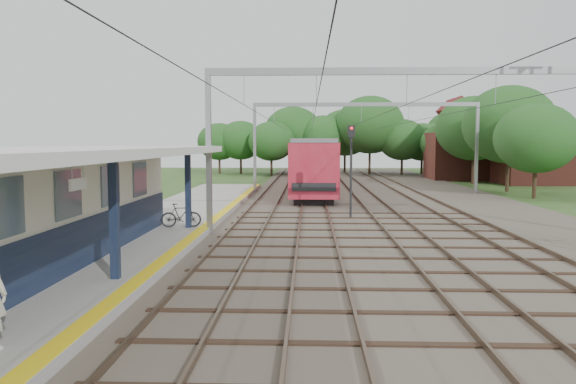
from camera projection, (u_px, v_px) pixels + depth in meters
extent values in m
cube|color=#473D33|center=(379.00, 200.00, 38.39)|extent=(18.00, 90.00, 0.10)
cube|color=gray|center=(145.00, 235.00, 22.88)|extent=(5.00, 52.00, 0.35)
cube|color=yellow|center=(199.00, 231.00, 22.78)|extent=(0.45, 52.00, 0.01)
cube|color=beige|center=(21.00, 210.00, 15.80)|extent=(3.20, 18.00, 3.40)
cube|color=#101B34|center=(79.00, 245.00, 15.82)|extent=(0.06, 18.00, 1.40)
cube|color=slate|center=(78.00, 192.00, 15.69)|extent=(0.05, 16.00, 1.30)
cube|color=#101B34|center=(114.00, 218.00, 14.70)|extent=(0.22, 0.22, 3.20)
cube|color=#101B34|center=(188.00, 190.00, 23.66)|extent=(0.22, 0.22, 3.20)
cube|color=silver|center=(41.00, 153.00, 14.62)|extent=(6.40, 20.00, 0.24)
cube|color=white|center=(78.00, 184.00, 12.62)|extent=(0.06, 0.85, 0.26)
cube|color=brown|center=(259.00, 197.00, 38.68)|extent=(0.07, 88.00, 0.15)
cube|color=brown|center=(280.00, 197.00, 38.63)|extent=(0.07, 88.00, 0.15)
cube|color=brown|center=(303.00, 197.00, 38.57)|extent=(0.07, 88.00, 0.15)
cube|color=brown|center=(324.00, 198.00, 38.52)|extent=(0.07, 88.00, 0.15)
cube|color=brown|center=(357.00, 198.00, 38.43)|extent=(0.07, 88.00, 0.15)
cube|color=brown|center=(378.00, 198.00, 38.38)|extent=(0.07, 88.00, 0.15)
cube|color=brown|center=(410.00, 198.00, 38.30)|extent=(0.07, 88.00, 0.15)
cube|color=brown|center=(431.00, 198.00, 38.25)|extent=(0.07, 88.00, 0.15)
cube|color=gray|center=(209.00, 153.00, 23.49)|extent=(0.22, 0.22, 7.00)
cube|color=gray|center=(415.00, 71.00, 22.88)|extent=(17.00, 0.20, 0.30)
cube|color=gray|center=(255.00, 148.00, 43.40)|extent=(0.22, 0.22, 7.00)
cube|color=gray|center=(477.00, 148.00, 42.77)|extent=(0.22, 0.22, 7.00)
cube|color=gray|center=(365.00, 104.00, 42.79)|extent=(17.00, 0.20, 0.30)
cylinder|color=black|center=(269.00, 120.00, 38.19)|extent=(0.02, 88.00, 0.02)
cylinder|color=black|center=(313.00, 120.00, 38.08)|extent=(0.02, 88.00, 0.02)
cylinder|color=black|center=(368.00, 120.00, 37.94)|extent=(0.02, 88.00, 0.02)
cylinder|color=black|center=(422.00, 119.00, 37.81)|extent=(0.02, 88.00, 0.02)
cylinder|color=#382619|center=(235.00, 163.00, 69.65)|extent=(0.28, 0.28, 2.88)
ellipsoid|color=#1B4D1D|center=(235.00, 134.00, 69.34)|extent=(6.72, 6.72, 5.76)
cylinder|color=#382619|center=(284.00, 164.00, 71.43)|extent=(0.28, 0.28, 2.52)
ellipsoid|color=#1B4D1D|center=(284.00, 140.00, 71.16)|extent=(5.88, 5.88, 5.04)
cylinder|color=#382619|center=(332.00, 162.00, 68.19)|extent=(0.28, 0.28, 3.24)
ellipsoid|color=#1B4D1D|center=(332.00, 129.00, 67.84)|extent=(7.56, 7.56, 6.48)
cylinder|color=#382619|center=(379.00, 164.00, 69.98)|extent=(0.28, 0.28, 2.70)
ellipsoid|color=#1B4D1D|center=(380.00, 137.00, 69.69)|extent=(6.30, 6.30, 5.40)
cylinder|color=#382619|center=(496.00, 176.00, 45.86)|extent=(0.28, 0.28, 2.52)
ellipsoid|color=#1B4D1D|center=(497.00, 138.00, 45.59)|extent=(5.88, 5.88, 5.04)
cylinder|color=#382619|center=(452.00, 165.00, 61.75)|extent=(0.28, 0.28, 2.88)
ellipsoid|color=#1B4D1D|center=(453.00, 133.00, 61.44)|extent=(6.72, 6.72, 5.76)
cube|color=brown|center=(537.00, 160.00, 53.49)|extent=(7.00, 6.00, 4.50)
cube|color=maroon|center=(539.00, 127.00, 53.22)|extent=(4.99, 6.12, 4.99)
cube|color=brown|center=(467.00, 156.00, 59.63)|extent=(8.00, 6.00, 5.00)
cube|color=maroon|center=(468.00, 124.00, 59.33)|extent=(5.52, 6.12, 5.52)
imported|color=black|center=(181.00, 215.00, 23.77)|extent=(1.75, 0.73, 1.02)
cube|color=black|center=(313.00, 190.00, 42.97)|extent=(2.47, 17.63, 0.44)
cube|color=#AA192C|center=(313.00, 165.00, 42.80)|extent=(3.09, 19.16, 3.38)
cube|color=black|center=(313.00, 160.00, 42.77)|extent=(3.13, 17.63, 0.96)
cube|color=slate|center=(313.00, 141.00, 42.64)|extent=(2.84, 19.16, 0.28)
cube|color=black|center=(312.00, 175.00, 62.64)|extent=(2.47, 17.63, 0.44)
cube|color=#AA192C|center=(312.00, 158.00, 62.47)|extent=(3.09, 19.16, 3.38)
cube|color=black|center=(312.00, 155.00, 62.44)|extent=(3.13, 17.63, 0.96)
cube|color=slate|center=(312.00, 142.00, 62.31)|extent=(2.84, 19.16, 0.28)
cylinder|color=black|center=(351.00, 177.00, 28.63)|extent=(0.16, 0.16, 4.41)
cube|color=black|center=(351.00, 131.00, 28.43)|extent=(0.38, 0.30, 0.61)
sphere|color=red|center=(352.00, 128.00, 28.32)|extent=(0.15, 0.15, 0.15)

